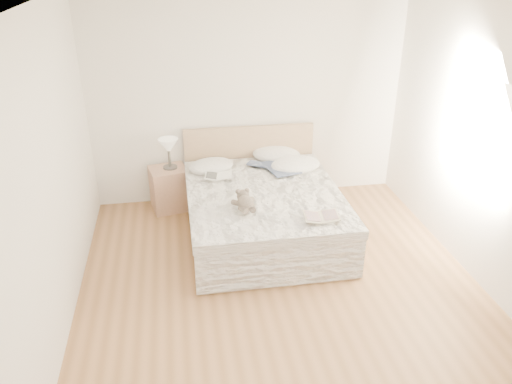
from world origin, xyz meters
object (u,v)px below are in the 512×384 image
at_px(nightstand, 169,189).
at_px(photo_book, 218,176).
at_px(table_lamp, 169,147).
at_px(bed, 262,210).
at_px(teddy_bear, 245,208).
at_px(childrens_book, 321,217).

xyz_separation_m(nightstand, photo_book, (0.60, -0.49, 0.35)).
bearing_deg(nightstand, table_lamp, 27.67).
distance_m(bed, photo_book, 0.66).
distance_m(bed, table_lamp, 1.44).
xyz_separation_m(table_lamp, teddy_bear, (0.76, -1.39, -0.19)).
distance_m(table_lamp, photo_book, 0.79).
relative_size(bed, photo_book, 6.41).
height_order(nightstand, photo_book, photo_book).
bearing_deg(bed, childrens_book, -61.31).
relative_size(nightstand, childrens_book, 1.52).
bearing_deg(table_lamp, bed, -38.76).
distance_m(bed, childrens_book, 1.00).
height_order(bed, table_lamp, bed).
bearing_deg(nightstand, teddy_bear, -60.01).
distance_m(bed, nightstand, 1.35).
relative_size(bed, nightstand, 3.83).
bearing_deg(bed, table_lamp, 141.24).
relative_size(nightstand, teddy_bear, 1.80).
relative_size(bed, table_lamp, 5.49).
bearing_deg(nightstand, photo_book, -39.18).
bearing_deg(childrens_book, table_lamp, 138.03).
height_order(nightstand, childrens_book, childrens_book).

